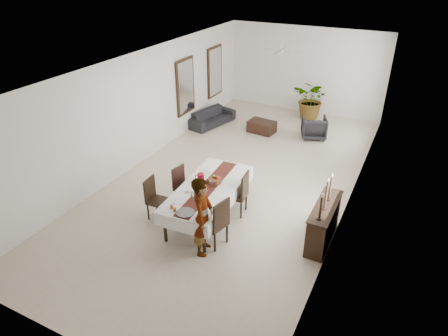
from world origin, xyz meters
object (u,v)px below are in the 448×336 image
dining_table_top (208,189)px  woman (203,216)px  sideboard_body (323,224)px  red_pitcher (201,178)px  sofa (212,117)px

dining_table_top → woman: 1.25m
dining_table_top → sideboard_body: 2.66m
woman → sideboard_body: bearing=-70.9°
red_pitcher → sideboard_body: (2.90, 0.17, -0.47)m
sideboard_body → sofa: sideboard_body is taller
woman → sideboard_body: size_ratio=1.20×
dining_table_top → sofa: 5.77m
dining_table_top → sofa: bearing=113.9°
dining_table_top → sideboard_body: size_ratio=1.74×
red_pitcher → woman: woman is taller
sofa → red_pitcher: bearing=-140.1°
sideboard_body → sofa: bearing=137.7°
red_pitcher → sideboard_body: red_pitcher is taller
red_pitcher → sideboard_body: bearing=3.3°
dining_table_top → woman: woman is taller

